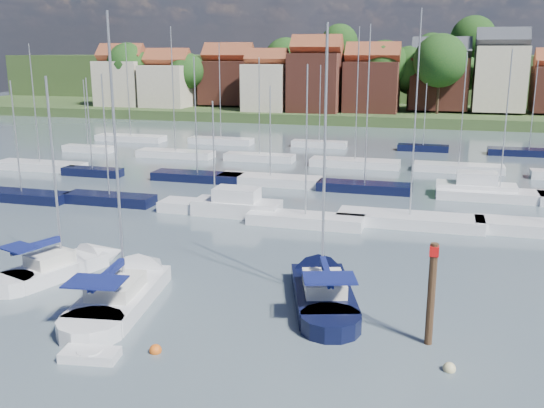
% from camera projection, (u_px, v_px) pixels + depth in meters
% --- Properties ---
extents(ground, '(260.00, 260.00, 0.00)m').
position_uv_depth(ground, '(343.00, 172.00, 66.03)').
color(ground, '#485963').
rests_on(ground, ground).
extents(sailboat_left, '(5.20, 9.33, 12.42)m').
position_uv_depth(sailboat_left, '(69.00, 266.00, 36.03)').
color(sailboat_left, silver).
rests_on(sailboat_left, ground).
extents(sailboat_centre, '(4.72, 12.07, 15.95)m').
position_uv_depth(sailboat_centre, '(131.00, 287.00, 32.83)').
color(sailboat_centre, silver).
rests_on(sailboat_centre, ground).
extents(sailboat_navy, '(6.02, 11.42, 15.33)m').
position_uv_depth(sailboat_navy, '(320.00, 286.00, 32.99)').
color(sailboat_navy, black).
rests_on(sailboat_navy, ground).
extents(tender, '(2.58, 1.48, 0.53)m').
position_uv_depth(tender, '(90.00, 355.00, 25.78)').
color(tender, silver).
rests_on(tender, ground).
extents(timber_piling, '(0.40, 0.40, 6.98)m').
position_uv_depth(timber_piling, '(430.00, 313.00, 26.87)').
color(timber_piling, '#4C331E').
rests_on(timber_piling, ground).
extents(buoy_c, '(0.43, 0.43, 0.43)m').
position_uv_depth(buoy_c, '(84.00, 335.00, 28.08)').
color(buoy_c, '#D85914').
rests_on(buoy_c, ground).
extents(buoy_d, '(0.54, 0.54, 0.54)m').
position_uv_depth(buoy_d, '(156.00, 352.00, 26.43)').
color(buoy_d, '#D85914').
rests_on(buoy_d, ground).
extents(buoy_e, '(0.43, 0.43, 0.43)m').
position_uv_depth(buoy_e, '(331.00, 289.00, 33.44)').
color(buoy_e, '#D85914').
rests_on(buoy_e, ground).
extents(buoy_f, '(0.53, 0.53, 0.53)m').
position_uv_depth(buoy_f, '(449.00, 371.00, 24.91)').
color(buoy_f, beige).
rests_on(buoy_f, ground).
extents(marina_field, '(79.62, 41.41, 15.93)m').
position_uv_depth(marina_field, '(354.00, 178.00, 60.89)').
color(marina_field, silver).
rests_on(marina_field, ground).
extents(far_shore_town, '(212.46, 90.00, 22.27)m').
position_uv_depth(far_shore_town, '(412.00, 86.00, 150.85)').
color(far_shore_town, '#3D542A').
rests_on(far_shore_town, ground).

